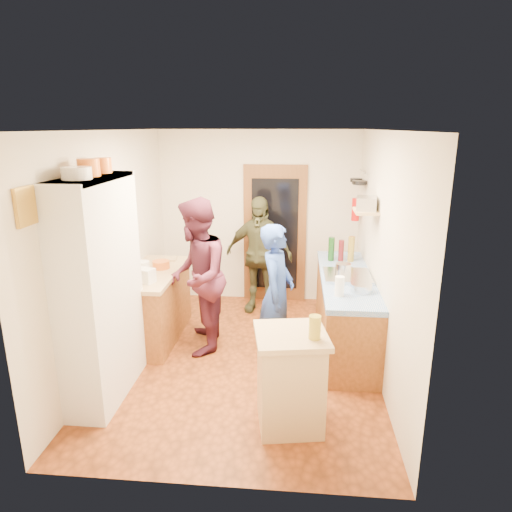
# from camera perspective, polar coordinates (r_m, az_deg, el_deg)

# --- Properties ---
(floor) EXTENTS (3.00, 4.00, 0.02)m
(floor) POSITION_cam_1_polar(r_m,az_deg,el_deg) (5.52, -1.52, -12.74)
(floor) COLOR #924319
(floor) RESTS_ON ground
(ceiling) EXTENTS (3.00, 4.00, 0.02)m
(ceiling) POSITION_cam_1_polar(r_m,az_deg,el_deg) (4.85, -1.75, 15.57)
(ceiling) COLOR silver
(ceiling) RESTS_ON ground
(wall_back) EXTENTS (3.00, 0.02, 2.60)m
(wall_back) POSITION_cam_1_polar(r_m,az_deg,el_deg) (6.98, 0.34, 4.85)
(wall_back) COLOR beige
(wall_back) RESTS_ON ground
(wall_front) EXTENTS (3.00, 0.02, 2.60)m
(wall_front) POSITION_cam_1_polar(r_m,az_deg,el_deg) (3.16, -6.01, -9.21)
(wall_front) COLOR beige
(wall_front) RESTS_ON ground
(wall_left) EXTENTS (0.02, 4.00, 2.60)m
(wall_left) POSITION_cam_1_polar(r_m,az_deg,el_deg) (5.42, -17.69, 0.85)
(wall_left) COLOR beige
(wall_left) RESTS_ON ground
(wall_right) EXTENTS (0.02, 4.00, 2.60)m
(wall_right) POSITION_cam_1_polar(r_m,az_deg,el_deg) (5.08, 15.54, 0.05)
(wall_right) COLOR beige
(wall_right) RESTS_ON ground
(door_frame) EXTENTS (0.95, 0.06, 2.10)m
(door_frame) POSITION_cam_1_polar(r_m,az_deg,el_deg) (6.98, 2.36, 2.73)
(door_frame) COLOR brown
(door_frame) RESTS_ON ground
(door_glass) EXTENTS (0.70, 0.02, 1.70)m
(door_glass) POSITION_cam_1_polar(r_m,az_deg,el_deg) (6.94, 2.34, 2.67)
(door_glass) COLOR black
(door_glass) RESTS_ON door_frame
(hutch_body) EXTENTS (0.40, 1.20, 2.20)m
(hutch_body) POSITION_cam_1_polar(r_m,az_deg,el_deg) (4.69, -18.82, -4.10)
(hutch_body) COLOR silver
(hutch_body) RESTS_ON ground
(hutch_top_shelf) EXTENTS (0.40, 1.14, 0.04)m
(hutch_top_shelf) POSITION_cam_1_polar(r_m,az_deg,el_deg) (4.46, -20.06, 9.07)
(hutch_top_shelf) COLOR silver
(hutch_top_shelf) RESTS_ON hutch_body
(plate_stack) EXTENTS (0.25, 0.25, 0.11)m
(plate_stack) POSITION_cam_1_polar(r_m,az_deg,el_deg) (4.24, -21.53, 9.62)
(plate_stack) COLOR white
(plate_stack) RESTS_ON hutch_top_shelf
(orange_pot_a) EXTENTS (0.20, 0.20, 0.16)m
(orange_pot_a) POSITION_cam_1_polar(r_m,az_deg,el_deg) (4.45, -20.19, 10.34)
(orange_pot_a) COLOR orange
(orange_pot_a) RESTS_ON hutch_top_shelf
(orange_pot_b) EXTENTS (0.17, 0.17, 0.15)m
(orange_pot_b) POSITION_cam_1_polar(r_m,az_deg,el_deg) (4.73, -18.59, 10.69)
(orange_pot_b) COLOR orange
(orange_pot_b) RESTS_ON hutch_top_shelf
(left_counter_base) EXTENTS (0.60, 1.40, 0.85)m
(left_counter_base) POSITION_cam_1_polar(r_m,az_deg,el_deg) (5.98, -12.59, -6.21)
(left_counter_base) COLOR #9F5C28
(left_counter_base) RESTS_ON ground
(left_counter_top) EXTENTS (0.64, 1.44, 0.05)m
(left_counter_top) POSITION_cam_1_polar(r_m,az_deg,el_deg) (5.83, -12.85, -2.10)
(left_counter_top) COLOR tan
(left_counter_top) RESTS_ON left_counter_base
(toaster) EXTENTS (0.26, 0.21, 0.17)m
(toaster) POSITION_cam_1_polar(r_m,az_deg,el_deg) (5.41, -13.75, -2.38)
(toaster) COLOR white
(toaster) RESTS_ON left_counter_top
(kettle) EXTENTS (0.18, 0.18, 0.18)m
(kettle) POSITION_cam_1_polar(r_m,az_deg,el_deg) (5.66, -13.94, -1.53)
(kettle) COLOR white
(kettle) RESTS_ON left_counter_top
(orange_bowl) EXTENTS (0.26, 0.26, 0.10)m
(orange_bowl) POSITION_cam_1_polar(r_m,az_deg,el_deg) (5.90, -11.77, -1.06)
(orange_bowl) COLOR orange
(orange_bowl) RESTS_ON left_counter_top
(chopping_board) EXTENTS (0.33, 0.26, 0.02)m
(chopping_board) POSITION_cam_1_polar(r_m,az_deg,el_deg) (6.28, -11.29, -0.35)
(chopping_board) COLOR tan
(chopping_board) RESTS_ON left_counter_top
(right_counter_base) EXTENTS (0.60, 2.20, 0.84)m
(right_counter_base) POSITION_cam_1_polar(r_m,az_deg,el_deg) (5.79, 11.01, -6.92)
(right_counter_base) COLOR #9F5C28
(right_counter_base) RESTS_ON ground
(right_counter_top) EXTENTS (0.62, 2.22, 0.06)m
(right_counter_top) POSITION_cam_1_polar(r_m,az_deg,el_deg) (5.63, 11.25, -2.70)
(right_counter_top) COLOR blue
(right_counter_top) RESTS_ON right_counter_base
(hob) EXTENTS (0.55, 0.58, 0.04)m
(hob) POSITION_cam_1_polar(r_m,az_deg,el_deg) (5.55, 11.36, -2.45)
(hob) COLOR silver
(hob) RESTS_ON right_counter_top
(pot_on_hob) EXTENTS (0.19, 0.19, 0.12)m
(pot_on_hob) POSITION_cam_1_polar(r_m,az_deg,el_deg) (5.56, 10.85, -1.53)
(pot_on_hob) COLOR silver
(pot_on_hob) RESTS_ON hob
(bottle_a) EXTENTS (0.09, 0.09, 0.32)m
(bottle_a) POSITION_cam_1_polar(r_m,az_deg,el_deg) (6.17, 9.39, 0.87)
(bottle_a) COLOR #143F14
(bottle_a) RESTS_ON right_counter_top
(bottle_b) EXTENTS (0.09, 0.09, 0.29)m
(bottle_b) POSITION_cam_1_polar(r_m,az_deg,el_deg) (6.18, 10.59, 0.68)
(bottle_b) COLOR #591419
(bottle_b) RESTS_ON right_counter_top
(bottle_c) EXTENTS (0.09, 0.09, 0.34)m
(bottle_c) POSITION_cam_1_polar(r_m,az_deg,el_deg) (6.18, 11.81, 0.86)
(bottle_c) COLOR olive
(bottle_c) RESTS_ON right_counter_top
(paper_towel) EXTENTS (0.11, 0.11, 0.22)m
(paper_towel) POSITION_cam_1_polar(r_m,az_deg,el_deg) (4.91, 10.39, -3.74)
(paper_towel) COLOR white
(paper_towel) RESTS_ON right_counter_top
(mixing_bowl) EXTENTS (0.29, 0.29, 0.09)m
(mixing_bowl) POSITION_cam_1_polar(r_m,az_deg,el_deg) (5.10, 13.03, -3.91)
(mixing_bowl) COLOR silver
(mixing_bowl) RESTS_ON right_counter_top
(island_base) EXTENTS (0.63, 0.63, 0.86)m
(island_base) POSITION_cam_1_polar(r_m,az_deg,el_deg) (4.25, 4.28, -15.42)
(island_base) COLOR tan
(island_base) RESTS_ON ground
(island_top) EXTENTS (0.71, 0.71, 0.05)m
(island_top) POSITION_cam_1_polar(r_m,az_deg,el_deg) (4.03, 4.41, -9.89)
(island_top) COLOR tan
(island_top) RESTS_ON island_base
(cutting_board) EXTENTS (0.39, 0.33, 0.02)m
(cutting_board) POSITION_cam_1_polar(r_m,az_deg,el_deg) (4.07, 3.61, -9.49)
(cutting_board) COLOR white
(cutting_board) RESTS_ON island_top
(oil_jar) EXTENTS (0.12, 0.12, 0.21)m
(oil_jar) POSITION_cam_1_polar(r_m,az_deg,el_deg) (3.90, 7.36, -8.83)
(oil_jar) COLOR #AD9E2D
(oil_jar) RESTS_ON island_top
(pan_rail) EXTENTS (0.02, 0.65, 0.02)m
(pan_rail) POSITION_cam_1_polar(r_m,az_deg,el_deg) (6.43, 13.27, 10.24)
(pan_rail) COLOR silver
(pan_rail) RESTS_ON wall_right
(pan_hang_a) EXTENTS (0.18, 0.18, 0.05)m
(pan_hang_a) POSITION_cam_1_polar(r_m,az_deg,el_deg) (6.26, 12.85, 8.93)
(pan_hang_a) COLOR black
(pan_hang_a) RESTS_ON pan_rail
(pan_hang_b) EXTENTS (0.16, 0.16, 0.05)m
(pan_hang_b) POSITION_cam_1_polar(r_m,az_deg,el_deg) (6.46, 12.62, 8.97)
(pan_hang_b) COLOR black
(pan_hang_b) RESTS_ON pan_rail
(pan_hang_c) EXTENTS (0.17, 0.17, 0.05)m
(pan_hang_c) POSITION_cam_1_polar(r_m,az_deg,el_deg) (6.65, 12.41, 9.26)
(pan_hang_c) COLOR black
(pan_hang_c) RESTS_ON pan_rail
(wall_shelf) EXTENTS (0.26, 0.42, 0.03)m
(wall_shelf) POSITION_cam_1_polar(r_m,az_deg,el_deg) (5.40, 13.58, 5.47)
(wall_shelf) COLOR tan
(wall_shelf) RESTS_ON wall_right
(radio) EXTENTS (0.26, 0.33, 0.15)m
(radio) POSITION_cam_1_polar(r_m,az_deg,el_deg) (5.39, 13.64, 6.41)
(radio) COLOR silver
(radio) RESTS_ON wall_shelf
(ext_bracket) EXTENTS (0.06, 0.10, 0.04)m
(ext_bracket) POSITION_cam_1_polar(r_m,az_deg,el_deg) (6.68, 12.83, 5.26)
(ext_bracket) COLOR black
(ext_bracket) RESTS_ON wall_right
(fire_extinguisher) EXTENTS (0.11, 0.11, 0.32)m
(fire_extinguisher) POSITION_cam_1_polar(r_m,az_deg,el_deg) (6.66, 12.34, 5.71)
(fire_extinguisher) COLOR red
(fire_extinguisher) RESTS_ON wall_right
(picture_frame) EXTENTS (0.03, 0.25, 0.30)m
(picture_frame) POSITION_cam_1_polar(r_m,az_deg,el_deg) (3.91, -26.88, 5.55)
(picture_frame) COLOR gold
(picture_frame) RESTS_ON wall_left
(person_hob) EXTENTS (0.48, 0.64, 1.61)m
(person_hob) POSITION_cam_1_polar(r_m,az_deg,el_deg) (5.20, 2.88, -4.78)
(person_hob) COLOR #2745A0
(person_hob) RESTS_ON ground
(person_left) EXTENTS (0.81, 0.99, 1.86)m
(person_left) POSITION_cam_1_polar(r_m,az_deg,el_deg) (5.47, -7.03, -2.42)
(person_left) COLOR #491A2A
(person_left) RESTS_ON ground
(person_back) EXTENTS (1.07, 0.65, 1.70)m
(person_back) POSITION_cam_1_polar(r_m,az_deg,el_deg) (6.57, 0.45, 0.13)
(person_back) COLOR #393A22
(person_back) RESTS_ON ground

